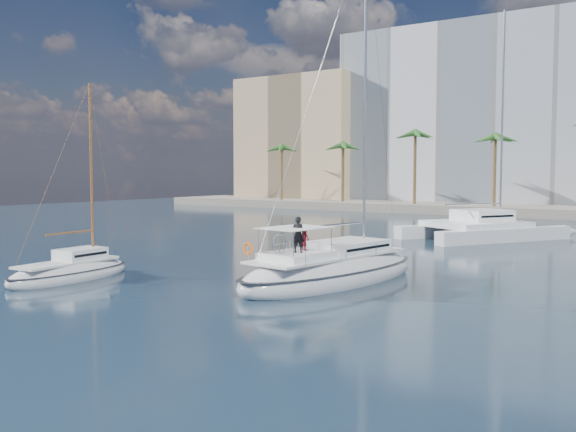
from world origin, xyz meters
The scene contains 10 objects.
ground centered at (0.00, 0.00, 0.00)m, with size 160.00×160.00×0.00m, color black.
quay centered at (0.00, 61.00, 0.60)m, with size 120.00×14.00×1.20m, color gray.
building_modern centered at (-12.00, 73.00, 14.00)m, with size 42.00×16.00×28.00m, color silver.
building_tan_left centered at (-42.00, 69.00, 11.00)m, with size 22.00×14.00×22.00m, color tan.
palm_left centered at (-34.00, 57.00, 10.28)m, with size 3.60×3.60×12.30m.
palm_centre centered at (0.00, 57.00, 10.28)m, with size 3.60×3.60×12.30m.
main_sloop centered at (3.13, 1.28, 0.57)m, with size 6.02×13.70×19.66m.
small_sloop centered at (-8.85, -5.86, 0.41)m, with size 2.93×7.92×11.18m.
catamaran centered at (2.64, 26.99, 1.18)m, with size 12.61×15.02×19.45m.
seagull centered at (-0.82, 1.95, 1.00)m, with size 1.01×0.43×0.19m.
Camera 1 is at (19.88, -27.29, 5.78)m, focal length 40.00 mm.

